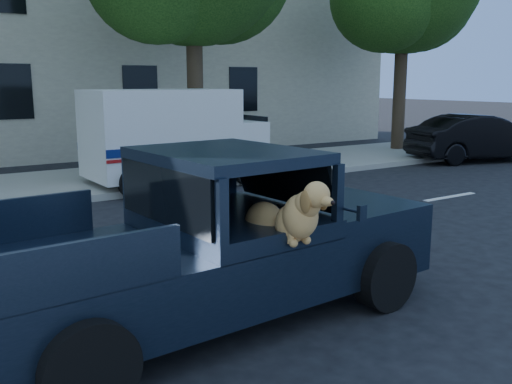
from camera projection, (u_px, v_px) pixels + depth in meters
ground at (199, 350)px, 5.40m from camera, size 120.00×120.00×0.00m
far_sidewalk at (9, 190)px, 12.92m from camera, size 60.00×4.00×0.15m
lane_stripes at (210, 238)px, 9.26m from camera, size 21.60×0.14×0.01m
building_main at (50, 22)px, 19.67m from camera, size 26.00×6.00×9.00m
pickup_truck at (202, 266)px, 5.96m from camera, size 5.17×2.70×1.81m
mail_truck at (173, 144)px, 13.71m from camera, size 4.25×2.20×2.31m
parked_sedan at (479, 138)px, 17.95m from camera, size 2.77×4.73×1.47m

